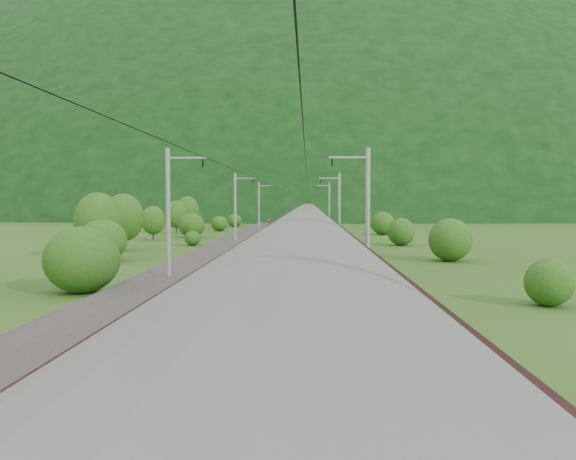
{
  "coord_description": "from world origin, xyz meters",
  "views": [
    {
      "loc": [
        2.55,
        -34.68,
        5.04
      ],
      "look_at": [
        0.85,
        11.92,
        2.6
      ],
      "focal_mm": 35.0,
      "sensor_mm": 36.0,
      "label": 1
    }
  ],
  "objects": [
    {
      "name": "track_left",
      "position": [
        -2.4,
        10.0,
        0.37
      ],
      "size": [
        2.4,
        220.0,
        0.27
      ],
      "color": "brown",
      "rests_on": "railbed"
    },
    {
      "name": "catenary_right",
      "position": [
        6.12,
        32.0,
        4.5
      ],
      "size": [
        2.54,
        192.28,
        8.0
      ],
      "color": "gray",
      "rests_on": "railbed"
    },
    {
      "name": "ground",
      "position": [
        0.0,
        0.0,
        0.0
      ],
      "size": [
        600.0,
        600.0,
        0.0
      ],
      "primitive_type": "plane",
      "color": "#305119",
      "rests_on": "ground"
    },
    {
      "name": "track_right",
      "position": [
        2.4,
        10.0,
        0.37
      ],
      "size": [
        2.4,
        220.0,
        0.27
      ],
      "color": "brown",
      "rests_on": "railbed"
    },
    {
      "name": "mountain_main",
      "position": [
        0.0,
        260.0,
        0.0
      ],
      "size": [
        504.0,
        360.0,
        244.0
      ],
      "primitive_type": "ellipsoid",
      "color": "black",
      "rests_on": "ground"
    },
    {
      "name": "catenary_left",
      "position": [
        -6.12,
        32.0,
        4.5
      ],
      "size": [
        2.54,
        192.28,
        8.0
      ],
      "color": "gray",
      "rests_on": "railbed"
    },
    {
      "name": "signal",
      "position": [
        -3.35,
        49.89,
        1.41
      ],
      "size": [
        0.21,
        0.21,
        1.89
      ],
      "color": "black",
      "rests_on": "railbed"
    },
    {
      "name": "mountain_ridge",
      "position": [
        -120.0,
        300.0,
        0.0
      ],
      "size": [
        336.0,
        280.0,
        132.0
      ],
      "primitive_type": "ellipsoid",
      "color": "black",
      "rests_on": "ground"
    },
    {
      "name": "overhead_wires",
      "position": [
        0.0,
        10.0,
        7.1
      ],
      "size": [
        4.83,
        198.0,
        0.03
      ],
      "color": "black",
      "rests_on": "ground"
    },
    {
      "name": "hazard_post_far",
      "position": [
        0.73,
        22.98,
        0.96
      ],
      "size": [
        0.14,
        0.14,
        1.32
      ],
      "primitive_type": "cylinder",
      "color": "red",
      "rests_on": "railbed"
    },
    {
      "name": "vegetation_right",
      "position": [
        13.11,
        18.21,
        1.41
      ],
      "size": [
        7.45,
        105.15,
        3.22
      ],
      "color": "#275115",
      "rests_on": "ground"
    },
    {
      "name": "vegetation_left",
      "position": [
        -15.16,
        16.29,
        2.77
      ],
      "size": [
        13.36,
        142.26,
        7.07
      ],
      "color": "#275115",
      "rests_on": "ground"
    },
    {
      "name": "hazard_post_near",
      "position": [
        -0.27,
        35.81,
        1.06
      ],
      "size": [
        0.16,
        0.16,
        1.52
      ],
      "primitive_type": "cylinder",
      "color": "red",
      "rests_on": "railbed"
    },
    {
      "name": "railbed",
      "position": [
        0.0,
        10.0,
        0.15
      ],
      "size": [
        14.0,
        220.0,
        0.3
      ],
      "primitive_type": "cube",
      "color": "#38332D",
      "rests_on": "ground"
    },
    {
      "name": "train",
      "position": [
        2.4,
        3.51,
        3.29
      ],
      "size": [
        2.74,
        131.3,
        4.76
      ],
      "color": "black",
      "rests_on": "ground"
    }
  ]
}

